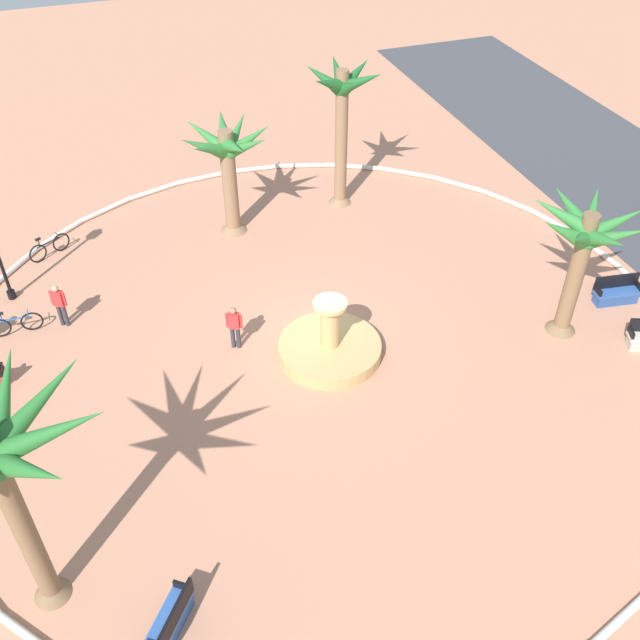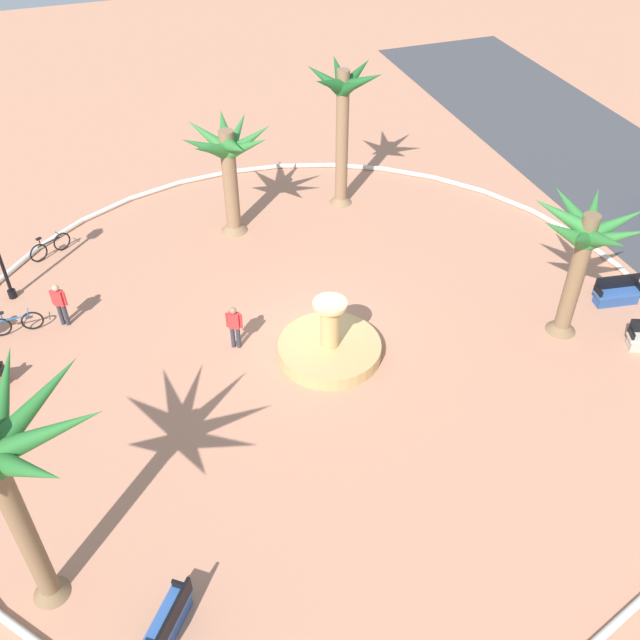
% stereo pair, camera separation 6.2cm
% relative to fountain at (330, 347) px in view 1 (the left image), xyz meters
% --- Properties ---
extents(ground_plane, '(80.00, 80.00, 0.00)m').
position_rel_fountain_xyz_m(ground_plane, '(-0.84, -0.16, -0.31)').
color(ground_plane, tan).
extents(plaza_curb, '(23.79, 23.79, 0.20)m').
position_rel_fountain_xyz_m(plaza_curb, '(-0.84, -0.16, -0.21)').
color(plaza_curb, silver).
rests_on(plaza_curb, ground).
extents(fountain, '(3.27, 3.27, 2.11)m').
position_rel_fountain_xyz_m(fountain, '(0.00, 0.00, 0.00)').
color(fountain, tan).
rests_on(fountain, ground).
extents(palm_tree_by_curb, '(3.78, 3.57, 4.48)m').
position_rel_fountain_xyz_m(palm_tree_by_curb, '(-8.07, -1.08, 2.87)').
color(palm_tree_by_curb, '#8E6B4C').
rests_on(palm_tree_by_curb, ground).
extents(palm_tree_mid_plaza, '(3.64, 3.52, 4.68)m').
position_rel_fountain_xyz_m(palm_tree_mid_plaza, '(1.37, 7.61, 3.09)').
color(palm_tree_mid_plaza, brown).
rests_on(palm_tree_mid_plaza, ground).
extents(palm_tree_far_side, '(3.21, 3.08, 5.88)m').
position_rel_fountain_xyz_m(palm_tree_far_side, '(-8.69, 3.65, 3.81)').
color(palm_tree_far_side, '#8E6B4C').
rests_on(palm_tree_far_side, ground).
extents(bench_west, '(1.57, 1.37, 1.00)m').
position_rel_fountain_xyz_m(bench_west, '(7.31, -6.38, 0.04)').
color(bench_west, '#335BA8').
rests_on(bench_west, ground).
extents(bench_southwest, '(0.74, 1.66, 1.00)m').
position_rel_fountain_xyz_m(bench_southwest, '(0.74, 10.24, 0.04)').
color(bench_southwest, '#335BA8').
rests_on(bench_southwest, ground).
extents(bicycle_red_frame, '(0.44, 1.72, 0.94)m').
position_rel_fountain_xyz_m(bicycle_red_frame, '(-4.39, -9.31, 0.08)').
color(bicycle_red_frame, black).
rests_on(bicycle_red_frame, ground).
extents(bicycle_by_lamppost, '(0.92, 1.52, 0.94)m').
position_rel_fountain_xyz_m(bicycle_by_lamppost, '(-8.65, -8.01, 0.08)').
color(bicycle_by_lamppost, black).
rests_on(bicycle_by_lamppost, ground).
extents(person_cyclist_helmet, '(0.34, 0.48, 1.63)m').
position_rel_fountain_xyz_m(person_cyclist_helmet, '(-4.32, -7.82, 0.60)').
color(person_cyclist_helmet, '#33333D').
rests_on(person_cyclist_helmet, ground).
extents(person_pedestrian_stroll, '(0.33, 0.48, 1.61)m').
position_rel_fountain_xyz_m(person_pedestrian_stroll, '(-1.35, -2.70, 0.59)').
color(person_pedestrian_stroll, '#33333D').
rests_on(person_pedestrian_stroll, ground).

